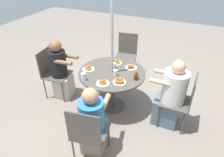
% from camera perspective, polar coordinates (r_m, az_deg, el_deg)
% --- Properties ---
extents(ground_plane, '(12.00, 12.00, 0.00)m').
position_cam_1_polar(ground_plane, '(3.92, 0.00, -7.56)').
color(ground_plane, gray).
extents(patio_table, '(1.17, 1.17, 0.75)m').
position_cam_1_polar(patio_table, '(3.53, 0.00, 0.34)').
color(patio_table, '#4C4742').
rests_on(patio_table, ground).
extents(umbrella_pole, '(0.05, 0.05, 2.00)m').
position_cam_1_polar(umbrella_pole, '(3.35, 0.00, 5.57)').
color(umbrella_pole, '#ADADB2').
rests_on(umbrella_pole, ground).
extents(patio_chair_north, '(0.52, 0.52, 0.98)m').
position_cam_1_polar(patio_chair_north, '(4.62, 4.16, 7.42)').
color(patio_chair_north, '#514C47').
rests_on(patio_chair_north, ground).
extents(patio_chair_east, '(0.51, 0.51, 0.98)m').
position_cam_1_polar(patio_chair_east, '(4.07, -16.70, 2.24)').
color(patio_chair_east, '#514C47').
rests_on(patio_chair_east, ground).
extents(diner_east, '(0.36, 0.54, 1.21)m').
position_cam_1_polar(diner_east, '(3.97, -14.49, 1.94)').
color(diner_east, beige).
rests_on(diner_east, ground).
extents(patio_chair_south, '(0.53, 0.53, 0.98)m').
position_cam_1_polar(patio_chair_south, '(2.69, -6.86, -14.85)').
color(patio_chair_south, '#514C47').
rests_on(patio_chair_south, ground).
extents(diner_south, '(0.54, 0.41, 1.13)m').
position_cam_1_polar(diner_south, '(2.84, -5.46, -12.77)').
color(diner_south, gray).
rests_on(diner_south, ground).
extents(patio_chair_west, '(0.47, 0.47, 0.98)m').
position_cam_1_polar(patio_chair_west, '(3.36, 19.50, -5.49)').
color(patio_chair_west, '#514C47').
rests_on(patio_chair_west, ground).
extents(diner_west, '(0.39, 0.56, 1.21)m').
position_cam_1_polar(diner_west, '(3.37, 16.34, -4.97)').
color(diner_west, slate).
rests_on(diner_west, ground).
extents(pancake_plate_a, '(0.21, 0.21, 0.06)m').
position_cam_1_polar(pancake_plate_a, '(3.56, -6.75, 2.79)').
color(pancake_plate_a, silver).
rests_on(pancake_plate_a, patio_table).
extents(pancake_plate_b, '(0.21, 0.21, 0.06)m').
position_cam_1_polar(pancake_plate_b, '(3.74, 1.17, 4.65)').
color(pancake_plate_b, silver).
rests_on(pancake_plate_b, patio_table).
extents(pancake_plate_c, '(0.21, 0.21, 0.08)m').
position_cam_1_polar(pancake_plate_c, '(3.18, 2.10, -0.79)').
color(pancake_plate_c, silver).
rests_on(pancake_plate_c, patio_table).
extents(pancake_plate_d, '(0.21, 0.21, 0.06)m').
position_cam_1_polar(pancake_plate_d, '(3.16, -2.65, -1.24)').
color(pancake_plate_d, silver).
rests_on(pancake_plate_d, patio_table).
extents(pancake_plate_e, '(0.21, 0.21, 0.04)m').
position_cam_1_polar(pancake_plate_e, '(3.60, 5.44, 3.23)').
color(pancake_plate_e, silver).
rests_on(pancake_plate_e, patio_table).
extents(syrup_bottle, '(0.09, 0.07, 0.14)m').
position_cam_1_polar(syrup_bottle, '(3.27, 6.90, 0.57)').
color(syrup_bottle, '#602D0F').
rests_on(syrup_bottle, patio_table).
extents(coffee_cup, '(0.08, 0.08, 0.10)m').
position_cam_1_polar(coffee_cup, '(3.56, 0.52, 3.67)').
color(coffee_cup, white).
rests_on(coffee_cup, patio_table).
extents(drinking_glass_a, '(0.07, 0.07, 0.11)m').
position_cam_1_polar(drinking_glass_a, '(3.34, 0.99, 1.60)').
color(drinking_glass_a, silver).
rests_on(drinking_glass_a, patio_table).
extents(drinking_glass_b, '(0.08, 0.08, 0.12)m').
position_cam_1_polar(drinking_glass_b, '(3.26, -8.09, 0.54)').
color(drinking_glass_b, silver).
rests_on(drinking_glass_b, patio_table).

